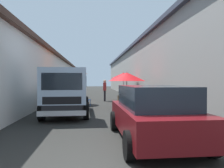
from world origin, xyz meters
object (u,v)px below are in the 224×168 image
hatchback_car (153,113)px  fruit_stall_far_left (71,77)px  fruit_stall_near_right (124,79)px  vendor_by_crates (105,89)px  plastic_stool (88,101)px  vendor_in_shade (79,87)px  parked_scooter (81,94)px  delivery_truck (66,93)px  fruit_stall_mid_lane (126,80)px

hatchback_car → fruit_stall_far_left: bearing=18.3°
fruit_stall_near_right → vendor_by_crates: bearing=124.6°
fruit_stall_far_left → hatchback_car: 9.71m
fruit_stall_far_left → plastic_stool: (-1.30, -1.21, -1.48)m
fruit_stall_far_left → vendor_in_shade: (5.95, -0.22, -0.85)m
parked_scooter → plastic_stool: parked_scooter is taller
fruit_stall_near_right → delivery_truck: bearing=156.0°
fruit_stall_mid_lane → plastic_stool: 2.74m
hatchback_car → fruit_stall_near_right: bearing=-4.8°
fruit_stall_near_right → delivery_truck: fruit_stall_near_right is taller
vendor_by_crates → parked_scooter: 2.96m
hatchback_car → delivery_truck: delivery_truck is taller
delivery_truck → vendor_by_crates: delivery_truck is taller
hatchback_car → plastic_stool: size_ratio=9.04×
hatchback_car → vendor_in_shade: 15.37m
fruit_stall_far_left → parked_scooter: fruit_stall_far_left is taller
fruit_stall_mid_lane → hatchback_car: fruit_stall_mid_lane is taller
hatchback_car → vendor_by_crates: 11.24m
fruit_stall_mid_lane → hatchback_car: bearing=176.7°
vendor_in_shade → delivery_truck: bearing=-179.5°
fruit_stall_near_right → parked_scooter: bearing=74.3°
fruit_stall_far_left → vendor_by_crates: 3.28m
vendor_by_crates → delivery_truck: bearing=163.9°
fruit_stall_far_left → delivery_truck: size_ratio=0.49×
vendor_by_crates → parked_scooter: vendor_by_crates is taller
fruit_stall_far_left → delivery_truck: 5.30m
fruit_stall_far_left → fruit_stall_near_right: bearing=-51.8°
fruit_stall_far_left → delivery_truck: fruit_stall_far_left is taller
fruit_stall_near_right → fruit_stall_far_left: size_ratio=0.96×
hatchback_car → delivery_truck: 4.79m
vendor_in_shade → fruit_stall_mid_lane: bearing=-158.5°
hatchback_car → vendor_by_crates: size_ratio=2.37×
plastic_stool → delivery_truck: bearing=167.1°
fruit_stall_far_left → hatchback_car: (-9.16, -3.03, -1.07)m
vendor_by_crates → plastic_stool: size_ratio=3.81×
hatchback_car → delivery_truck: (3.93, 2.72, 0.30)m
hatchback_car → parked_scooter: size_ratio=2.36×
plastic_stool → fruit_stall_near_right: bearing=-32.5°
fruit_stall_far_left → vendor_in_shade: bearing=-2.1°
fruit_stall_far_left → parked_scooter: (4.21, -0.45, -1.36)m
fruit_stall_near_right → parked_scooter: fruit_stall_near_right is taller
fruit_stall_far_left → fruit_stall_mid_lane: bearing=-122.9°
delivery_truck → plastic_stool: size_ratio=11.42×
parked_scooter → plastic_stool: size_ratio=3.84×
delivery_truck → plastic_stool: delivery_truck is taller
fruit_stall_near_right → vendor_in_shade: 4.79m
fruit_stall_mid_lane → vendor_in_shade: (8.17, 3.21, -0.68)m
fruit_stall_mid_lane → delivery_truck: size_ratio=0.44×
vendor_in_shade → plastic_stool: bearing=-172.2°
fruit_stall_far_left → plastic_stool: fruit_stall_far_left is taller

